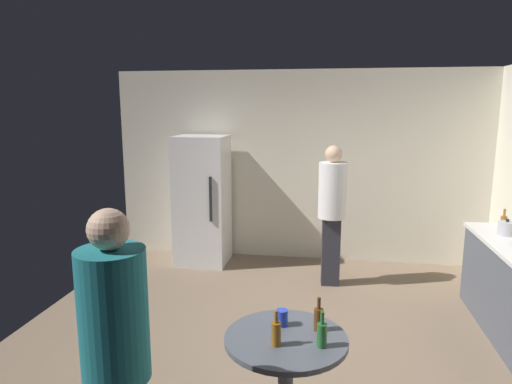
% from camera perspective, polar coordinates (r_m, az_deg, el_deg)
% --- Properties ---
extents(ground_plane, '(5.20, 5.20, 0.10)m').
position_cam_1_polar(ground_plane, '(4.47, 2.67, -19.49)').
color(ground_plane, '#7A6651').
extents(wall_back, '(5.32, 0.06, 2.70)m').
position_cam_1_polar(wall_back, '(6.54, 5.44, 3.21)').
color(wall_back, silver).
rests_on(wall_back, ground_plane).
extents(refrigerator, '(0.70, 0.68, 1.80)m').
position_cam_1_polar(refrigerator, '(6.42, -6.74, -1.03)').
color(refrigerator, white).
rests_on(refrigerator, ground_plane).
extents(kettle, '(0.24, 0.17, 0.18)m').
position_cam_1_polar(kettle, '(5.30, 28.96, -4.03)').
color(kettle, '#B2B2B7').
rests_on(kettle, kitchen_counter).
extents(beer_bottle_on_counter, '(0.06, 0.06, 0.23)m').
position_cam_1_polar(beer_bottle_on_counter, '(5.50, 28.63, -3.37)').
color(beer_bottle_on_counter, '#8C5919').
rests_on(beer_bottle_on_counter, kitchen_counter).
extents(foreground_table, '(0.80, 0.80, 0.73)m').
position_cam_1_polar(foreground_table, '(3.13, 3.76, -19.36)').
color(foreground_table, '#4C515B').
rests_on(foreground_table, ground_plane).
extents(beer_bottle_amber, '(0.06, 0.06, 0.23)m').
position_cam_1_polar(beer_bottle_amber, '(2.94, 2.53, -17.23)').
color(beer_bottle_amber, '#8C5919').
rests_on(beer_bottle_amber, foreground_table).
extents(beer_bottle_brown, '(0.06, 0.06, 0.23)m').
position_cam_1_polar(beer_bottle_brown, '(3.14, 7.85, -15.44)').
color(beer_bottle_brown, '#593314').
rests_on(beer_bottle_brown, foreground_table).
extents(beer_bottle_green, '(0.06, 0.06, 0.23)m').
position_cam_1_polar(beer_bottle_green, '(2.95, 8.26, -17.22)').
color(beer_bottle_green, '#26662D').
rests_on(beer_bottle_green, foreground_table).
extents(plastic_cup_blue, '(0.08, 0.08, 0.11)m').
position_cam_1_polar(plastic_cup_blue, '(3.19, 3.26, -15.46)').
color(plastic_cup_blue, blue).
rests_on(plastic_cup_blue, foreground_table).
extents(person_in_white_shirt, '(0.36, 0.36, 1.74)m').
position_cam_1_polar(person_in_white_shirt, '(5.60, 9.53, -1.56)').
color(person_in_white_shirt, '#2D2D38').
rests_on(person_in_white_shirt, ground_plane).
extents(person_in_teal_shirt, '(0.46, 0.46, 1.72)m').
position_cam_1_polar(person_in_teal_shirt, '(2.49, -17.19, -18.18)').
color(person_in_teal_shirt, '#2D2D38').
rests_on(person_in_teal_shirt, ground_plane).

